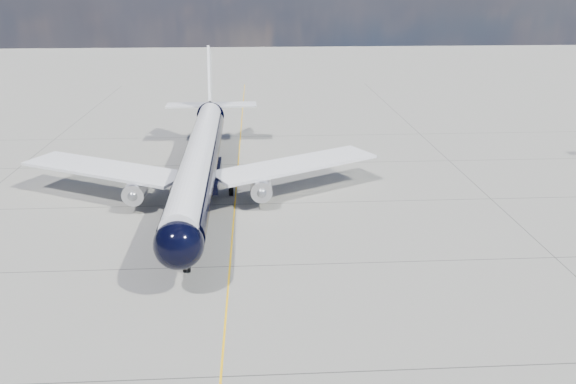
# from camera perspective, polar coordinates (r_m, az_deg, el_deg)

# --- Properties ---
(ground) EXTENTS (320.00, 320.00, 0.00)m
(ground) POSITION_cam_1_polar(r_m,az_deg,el_deg) (69.22, -5.29, 0.28)
(ground) COLOR gray
(ground) RESTS_ON ground
(taxiway_centerline) EXTENTS (0.16, 160.00, 0.01)m
(taxiway_centerline) POSITION_cam_1_polar(r_m,az_deg,el_deg) (64.55, -5.42, -1.25)
(taxiway_centerline) COLOR #FFBA0D
(taxiway_centerline) RESTS_ON ground
(main_airliner) EXTENTS (43.04, 52.27, 15.13)m
(main_airliner) POSITION_cam_1_polar(r_m,az_deg,el_deg) (66.40, -8.88, 3.51)
(main_airliner) COLOR black
(main_airliner) RESTS_ON ground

